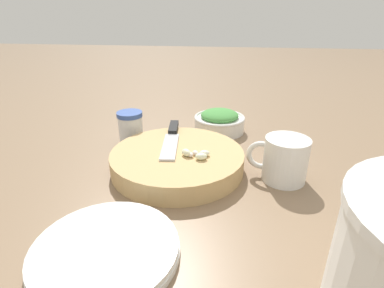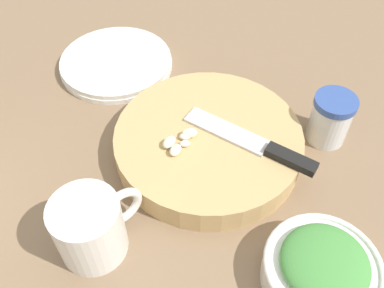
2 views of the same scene
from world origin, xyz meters
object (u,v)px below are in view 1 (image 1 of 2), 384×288
cutting_board (177,160)px  chef_knife (172,137)px  plate_stack (106,250)px  spice_jar (131,127)px  coffee_mug (284,159)px  herb_bowl (219,121)px  garlic_cloves (195,154)px

cutting_board → chef_knife: chef_knife is taller
chef_knife → plate_stack: size_ratio=1.00×
spice_jar → coffee_mug: coffee_mug is taller
cutting_board → spice_jar: spice_jar is taller
herb_bowl → spice_jar: (0.11, -0.24, 0.01)m
chef_knife → garlic_cloves: 0.12m
garlic_cloves → spice_jar: (-0.16, -0.20, -0.01)m
chef_knife → herb_bowl: (-0.17, 0.11, -0.02)m
spice_jar → cutting_board: bearing=48.7°
garlic_cloves → coffee_mug: (-0.01, 0.19, -0.00)m
spice_jar → plate_stack: spice_jar is taller
garlic_cloves → spice_jar: spice_jar is taller
cutting_board → chef_knife: bearing=-160.0°
plate_stack → cutting_board: bearing=167.8°
cutting_board → herb_bowl: bearing=161.1°
spice_jar → plate_stack: bearing=12.7°
cutting_board → coffee_mug: 0.24m
garlic_cloves → spice_jar: bearing=-128.4°
garlic_cloves → chef_knife: bearing=-143.3°
spice_jar → coffee_mug: size_ratio=0.68×
coffee_mug → plate_stack: size_ratio=0.58×
herb_bowl → spice_jar: size_ratio=1.73×
chef_knife → plate_stack: bearing=78.4°
herb_bowl → spice_jar: bearing=-64.5°
garlic_cloves → coffee_mug: coffee_mug is taller
chef_knife → spice_jar: (-0.06, -0.13, -0.00)m
chef_knife → plate_stack: chef_knife is taller
chef_knife → herb_bowl: bearing=-128.7°
coffee_mug → chef_knife: bearing=-108.9°
garlic_cloves → plate_stack: garlic_cloves is taller
cutting_board → coffee_mug: bearing=86.1°
coffee_mug → plate_stack: (0.26, -0.29, -0.04)m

